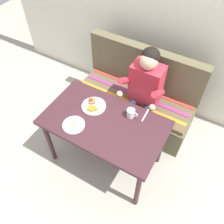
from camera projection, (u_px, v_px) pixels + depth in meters
name	position (u px, v px, depth m)	size (l,w,h in m)	color
ground_plane	(106.00, 159.00, 2.90)	(8.00, 8.00, 0.00)	#A8A394
back_wall	(164.00, 9.00, 2.62)	(4.40, 0.10, 2.60)	beige
table	(104.00, 127.00, 2.41)	(1.20, 0.70, 0.73)	#3C1F27
couch	(136.00, 100.00, 3.08)	(1.44, 0.56, 1.00)	brown
person	(143.00, 89.00, 2.62)	(0.45, 0.61, 1.21)	#C02D3D
plate_breakfast	(93.00, 106.00, 2.46)	(0.25, 0.25, 0.05)	white
plate_eggs	(74.00, 125.00, 2.31)	(0.22, 0.22, 0.04)	white
coffee_mug	(131.00, 113.00, 2.35)	(0.12, 0.08, 0.09)	white
fork	(145.00, 115.00, 2.39)	(0.01, 0.17, 0.01)	silver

